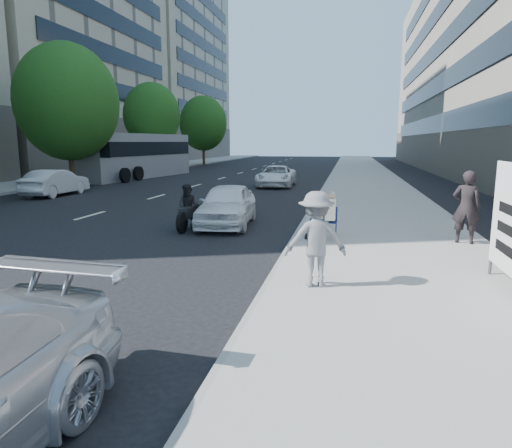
% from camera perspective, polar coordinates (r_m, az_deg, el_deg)
% --- Properties ---
extents(ground, '(160.00, 160.00, 0.00)m').
position_cam_1_polar(ground, '(8.15, -9.89, -9.25)').
color(ground, black).
rests_on(ground, ground).
extents(near_sidewalk, '(5.00, 120.00, 0.15)m').
position_cam_1_polar(near_sidewalk, '(27.29, 13.85, 4.42)').
color(near_sidewalk, '#98958E').
rests_on(near_sidewalk, ground).
extents(far_sidewalk, '(4.50, 120.00, 0.15)m').
position_cam_1_polar(far_sidewalk, '(33.58, -24.39, 4.84)').
color(far_sidewalk, '#98958E').
rests_on(far_sidewalk, ground).
extents(far_bldg_north, '(22.00, 28.00, 28.00)m').
position_cam_1_polar(far_bldg_north, '(77.38, -14.55, 18.32)').
color(far_bldg_north, tan).
rests_on(far_bldg_north, ground).
extents(tree_far_c, '(6.00, 6.00, 8.47)m').
position_cam_1_polar(tree_far_c, '(30.19, -22.53, 13.89)').
color(tree_far_c, '#382616').
rests_on(tree_far_c, ground).
extents(tree_far_d, '(4.80, 4.80, 7.65)m').
position_cam_1_polar(tree_far_d, '(40.72, -12.88, 13.06)').
color(tree_far_d, '#382616').
rests_on(tree_far_d, ground).
extents(tree_far_e, '(5.40, 5.40, 7.89)m').
position_cam_1_polar(tree_far_e, '(53.79, -6.62, 12.38)').
color(tree_far_e, '#382616').
rests_on(tree_far_e, ground).
extents(seated_protester, '(0.83, 1.12, 1.31)m').
position_cam_1_polar(seated_protester, '(12.18, 8.67, 1.50)').
color(seated_protester, navy).
rests_on(seated_protester, near_sidewalk).
extents(jogger, '(1.21, 0.85, 1.70)m').
position_cam_1_polar(jogger, '(8.14, 7.50, -1.89)').
color(jogger, slate).
rests_on(jogger, near_sidewalk).
extents(pedestrian_woman, '(0.77, 0.60, 1.85)m').
position_cam_1_polar(pedestrian_woman, '(12.67, 24.81, 1.93)').
color(pedestrian_woman, black).
rests_on(pedestrian_woman, near_sidewalk).
extents(white_sedan_near, '(1.94, 4.12, 1.36)m').
position_cam_1_polar(white_sedan_near, '(14.91, -3.64, 2.44)').
color(white_sedan_near, white).
rests_on(white_sedan_near, ground).
extents(white_sedan_mid, '(1.42, 4.02, 1.32)m').
position_cam_1_polar(white_sedan_mid, '(25.37, -23.78, 4.76)').
color(white_sedan_mid, silver).
rests_on(white_sedan_mid, ground).
extents(white_sedan_far, '(2.23, 4.62, 1.27)m').
position_cam_1_polar(white_sedan_far, '(28.06, 2.55, 6.00)').
color(white_sedan_far, white).
rests_on(white_sedan_far, ground).
extents(motorcycle, '(0.71, 2.04, 1.42)m').
position_cam_1_polar(motorcycle, '(14.31, -8.40, 1.84)').
color(motorcycle, black).
rests_on(motorcycle, ground).
extents(bus, '(4.14, 12.32, 3.30)m').
position_cam_1_polar(bus, '(36.26, -14.62, 8.23)').
color(bus, gray).
rests_on(bus, ground).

